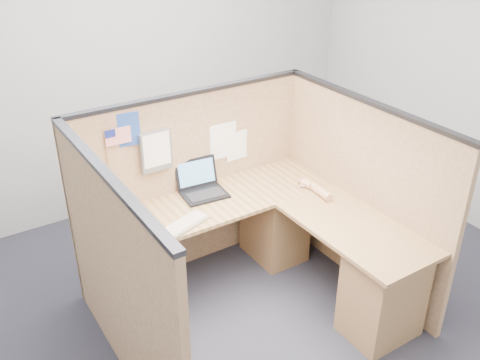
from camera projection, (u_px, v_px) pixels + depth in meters
floor at (261, 324)px, 3.99m from camera, size 5.00×5.00×0.00m
wall_back at (127, 68)px, 5.00m from camera, size 5.00×0.00×5.00m
cubicle_partitions at (230, 211)px, 3.94m from camera, size 2.06×1.83×1.53m
l_desk at (261, 254)px, 4.10m from camera, size 1.95×1.75×0.73m
laptop at (200, 185)px, 4.24m from camera, size 0.37×0.36×0.25m
keyboard at (182, 226)px, 3.81m from camera, size 0.46×0.28×0.03m
mouse at (305, 184)px, 4.34m from camera, size 0.10×0.06×0.04m
hand_forearm at (316, 189)px, 4.25m from camera, size 0.10×0.35×0.07m
blue_poster at (127, 130)px, 3.82m from camera, size 0.19×0.03×0.25m
american_flag at (115, 138)px, 3.78m from camera, size 0.20×0.01×0.34m
file_holder at (156, 151)px, 3.99m from camera, size 0.24×0.05×0.31m
paper_left at (223, 141)px, 4.33m from camera, size 0.24×0.02×0.30m
paper_right at (237, 146)px, 4.43m from camera, size 0.20×0.01×0.25m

